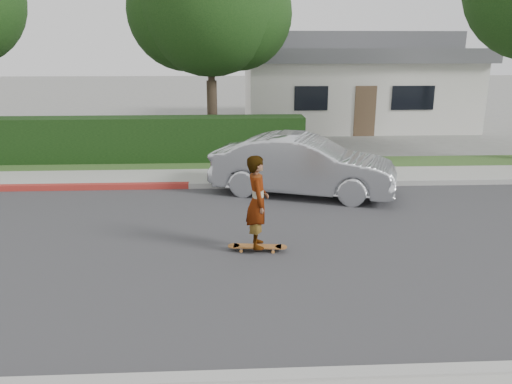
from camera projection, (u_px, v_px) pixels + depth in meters
ground at (119, 248)px, 9.36m from camera, size 120.00×120.00×0.00m
road at (118, 248)px, 9.36m from camera, size 60.00×8.00×0.01m
curb_far at (151, 186)px, 13.27m from camera, size 60.00×0.20×0.15m
sidewalk_far at (156, 178)px, 14.14m from camera, size 60.00×1.60×0.12m
planting_strip at (163, 166)px, 15.67m from camera, size 60.00×1.60×0.10m
hedge at (70, 141)px, 15.91m from camera, size 15.00×1.00×1.50m
tree_center at (210, 8)px, 16.88m from camera, size 5.66×4.84×7.44m
house at (349, 80)px, 24.52m from camera, size 10.60×8.60×4.30m
skateboard at (257, 247)px, 9.17m from camera, size 1.11×0.34×0.10m
skateboarder at (257, 202)px, 8.93m from camera, size 0.43×0.63×1.70m
car_silver at (303, 165)px, 12.60m from camera, size 4.87×3.01×1.51m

